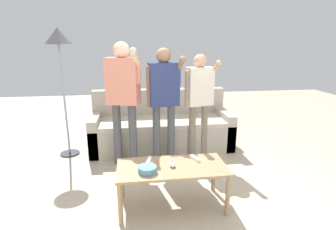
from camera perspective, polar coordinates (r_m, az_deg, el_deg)
name	(u,v)px	position (r m, az deg, el deg)	size (l,w,h in m)	color
ground_plane	(179,190)	(3.18, 2.36, -15.67)	(12.00, 12.00, 0.00)	tan
couch	(161,128)	(4.32, -1.48, -2.73)	(2.18, 0.85, 0.89)	#9E9384
coffee_table	(172,171)	(2.72, 0.83, -11.88)	(1.09, 0.52, 0.45)	#997551
snack_bowl	(147,169)	(2.58, -4.44, -11.49)	(0.18, 0.18, 0.06)	teal
game_remote_nunchuk	(172,164)	(2.68, 0.92, -10.50)	(0.06, 0.09, 0.05)	white
floor_lamp	(59,45)	(4.04, -22.30, 13.68)	(0.36, 0.36, 1.83)	#2D2D33
player_left	(123,90)	(3.50, -9.55, 5.18)	(0.47, 0.45, 1.65)	#47474C
player_center	(164,93)	(3.54, -0.90, 4.73)	(0.49, 0.34, 1.57)	#47474C
player_right	(199,94)	(3.79, 6.70, 4.46)	(0.47, 0.30, 1.48)	#756656
game_remote_wand_near	(195,158)	(2.84, 5.76, -9.16)	(0.09, 0.16, 0.03)	white
game_remote_wand_far	(149,160)	(2.79, -4.09, -9.64)	(0.07, 0.16, 0.03)	white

